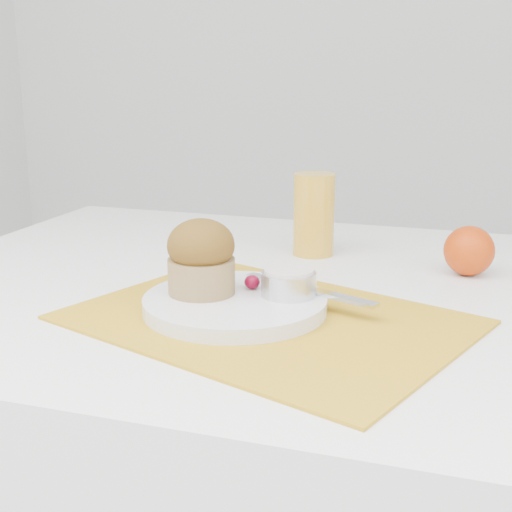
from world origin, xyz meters
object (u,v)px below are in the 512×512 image
(orange, at_px, (469,251))
(muffin, at_px, (201,257))
(juice_glass, at_px, (314,215))
(plate, at_px, (235,304))

(orange, xyz_separation_m, muffin, (-0.30, -0.25, 0.03))
(juice_glass, bearing_deg, orange, -10.22)
(plate, height_order, muffin, muffin)
(juice_glass, xyz_separation_m, muffin, (-0.07, -0.29, 0.00))
(plate, relative_size, orange, 3.11)
(orange, distance_m, juice_glass, 0.24)
(orange, height_order, muffin, muffin)
(muffin, bearing_deg, orange, 39.99)
(plate, bearing_deg, orange, 44.71)
(plate, xyz_separation_m, muffin, (-0.04, 0.00, 0.05))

